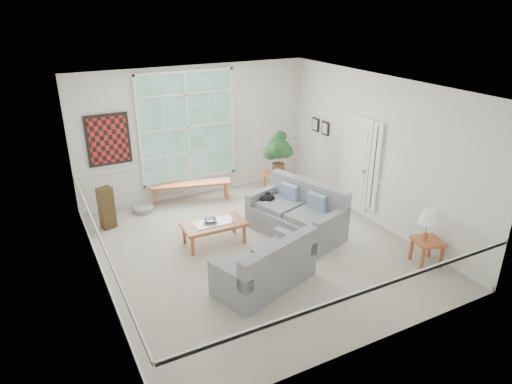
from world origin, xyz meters
The scene contains 24 objects.
floor centered at (0.00, 0.00, -0.01)m, with size 5.50×6.00×0.01m, color #A59D8D.
ceiling centered at (0.00, 0.00, 3.00)m, with size 5.50×6.00×0.02m, color white.
wall_back centered at (0.00, 3.00, 1.50)m, with size 5.50×0.02×3.00m, color silver.
wall_front centered at (0.00, -3.00, 1.50)m, with size 5.50×0.02×3.00m, color silver.
wall_left centered at (-2.75, 0.00, 1.50)m, with size 0.02×6.00×3.00m, color silver.
wall_right centered at (2.75, 0.00, 1.50)m, with size 0.02×6.00×3.00m, color silver.
window_back centered at (-0.20, 2.96, 1.65)m, with size 2.30×0.08×2.40m, color white.
entry_door centered at (2.71, 0.60, 1.05)m, with size 0.08×0.90×2.10m, color white.
door_sidelight centered at (2.71, -0.03, 1.15)m, with size 0.08×0.26×1.90m, color white.
wall_art centered at (-1.95, 2.95, 1.60)m, with size 0.90×0.06×1.10m, color maroon.
wall_frame_near centered at (2.71, 1.75, 1.55)m, with size 0.04×0.26×0.32m, color black.
wall_frame_far centered at (2.71, 2.15, 1.55)m, with size 0.04×0.26×0.32m, color black.
loveseat_right centered at (0.96, 0.17, 0.51)m, with size 0.97×1.87×1.01m, color gray.
loveseat_front centered at (-0.43, -1.10, 0.45)m, with size 1.65×0.85×0.89m, color gray.
coffee_table centered at (-0.62, 0.54, 0.22)m, with size 1.18×0.64×0.44m, color #A9572B.
pewter_bowl centered at (-0.67, 0.60, 0.48)m, with size 0.31×0.31×0.08m, color #9C9CA1.
window_bench centered at (-0.31, 2.65, 0.21)m, with size 1.82×0.35×0.42m, color #A9572B.
end_table centered at (1.63, 2.02, 0.28)m, with size 0.55×0.55×0.55m, color #A9572B.
houseplant centered at (1.60, 1.96, 1.06)m, with size 0.59×0.59×1.01m, color #1E4821, non-canonical shape.
side_table centered at (2.40, -1.85, 0.23)m, with size 0.46×0.46×0.47m, color #A9572B.
table_lamp centered at (2.35, -1.82, 0.75)m, with size 0.32×0.32×0.56m, color silver, non-canonical shape.
pet_bed centered at (-1.47, 2.56, 0.07)m, with size 0.45×0.45×0.13m, color gray.
floor_speaker centered at (-2.29, 2.14, 0.44)m, with size 0.27×0.21×0.87m, color #422E17.
cat centered at (0.65, 0.76, 0.59)m, with size 0.33×0.23×0.16m, color black.
Camera 1 is at (-3.46, -6.62, 4.33)m, focal length 32.00 mm.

